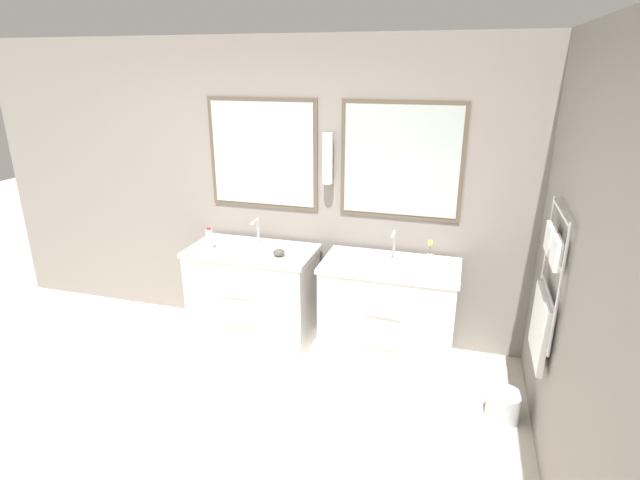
% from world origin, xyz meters
% --- Properties ---
extents(wall_back, '(5.89, 0.17, 2.60)m').
position_xyz_m(wall_back, '(0.02, 2.12, 1.31)').
color(wall_back, gray).
rests_on(wall_back, ground_plane).
extents(wall_right, '(0.13, 4.13, 2.60)m').
position_xyz_m(wall_right, '(2.17, 0.95, 1.29)').
color(wall_right, gray).
rests_on(wall_right, ground_plane).
extents(vanity_left, '(1.09, 0.65, 0.87)m').
position_xyz_m(vanity_left, '(-0.15, 1.72, 0.44)').
color(vanity_left, white).
rests_on(vanity_left, ground_plane).
extents(vanity_right, '(1.09, 0.65, 0.87)m').
position_xyz_m(vanity_right, '(1.04, 1.72, 0.44)').
color(vanity_right, white).
rests_on(vanity_right, ground_plane).
extents(faucet_left, '(0.17, 0.14, 0.23)m').
position_xyz_m(faucet_left, '(-0.15, 1.89, 0.99)').
color(faucet_left, silver).
rests_on(faucet_left, vanity_left).
extents(faucet_right, '(0.17, 0.14, 0.23)m').
position_xyz_m(faucet_right, '(1.04, 1.89, 0.99)').
color(faucet_right, silver).
rests_on(faucet_right, vanity_right).
extents(toiletry_bottle, '(0.06, 0.06, 0.20)m').
position_xyz_m(toiletry_bottle, '(-0.50, 1.66, 0.96)').
color(toiletry_bottle, silver).
rests_on(toiletry_bottle, vanity_left).
extents(amenity_bowl, '(0.10, 0.10, 0.06)m').
position_xyz_m(amenity_bowl, '(0.13, 1.67, 0.90)').
color(amenity_bowl, '#4C4742').
rests_on(amenity_bowl, vanity_left).
extents(flower_vase, '(0.05, 0.05, 0.23)m').
position_xyz_m(flower_vase, '(1.34, 1.76, 0.97)').
color(flower_vase, silver).
rests_on(flower_vase, vanity_right).
extents(soap_dish, '(0.10, 0.07, 0.04)m').
position_xyz_m(soap_dish, '(0.84, 1.63, 0.89)').
color(soap_dish, white).
rests_on(soap_dish, vanity_right).
extents(waste_bin, '(0.24, 0.24, 0.21)m').
position_xyz_m(waste_bin, '(1.95, 1.23, 0.11)').
color(waste_bin, '#B7B7BC').
rests_on(waste_bin, ground_plane).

